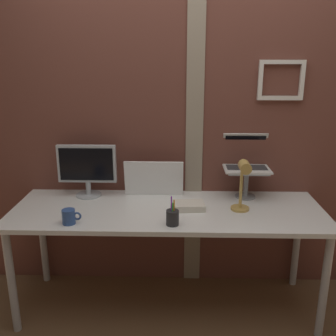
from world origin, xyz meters
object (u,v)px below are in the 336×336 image
whiteboard_panel (154,178)px  coffee_mug (69,217)px  desk_lamp (243,181)px  monitor (87,167)px  pen_cup (172,217)px  laptop (246,158)px

whiteboard_panel → coffee_mug: size_ratio=3.59×
desk_lamp → coffee_mug: size_ratio=3.03×
coffee_mug → monitor: bearing=89.0°
whiteboard_panel → pen_cup: (0.14, -0.49, -0.08)m
desk_lamp → pen_cup: size_ratio=1.99×
desk_lamp → coffee_mug: desk_lamp is taller
laptop → monitor: bearing=-175.9°
monitor → desk_lamp: size_ratio=1.17×
laptop → whiteboard_panel: 0.67m
laptop → desk_lamp: bearing=-101.4°
whiteboard_panel → desk_lamp: desk_lamp is taller
desk_lamp → coffee_mug: 1.09m
whiteboard_panel → coffee_mug: 0.69m
monitor → whiteboard_panel: 0.48m
desk_lamp → whiteboard_panel: bearing=152.6°
laptop → desk_lamp: laptop is taller
monitor → coffee_mug: 0.50m
laptop → desk_lamp: size_ratio=0.90×
pen_cup → coffee_mug: size_ratio=1.53×
laptop → coffee_mug: laptop is taller
monitor → laptop: (1.12, 0.08, 0.05)m
monitor → whiteboard_panel: size_ratio=0.99×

